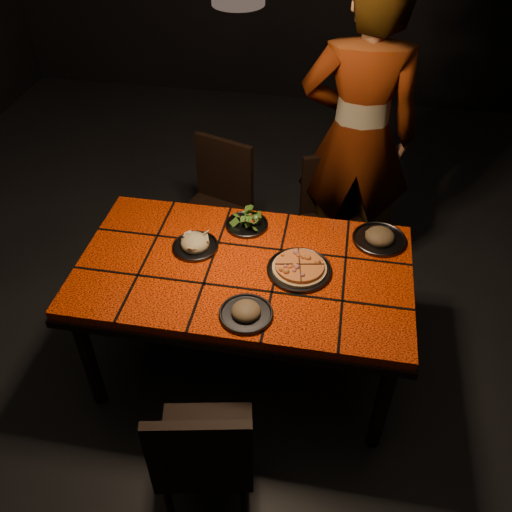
% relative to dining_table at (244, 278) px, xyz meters
% --- Properties ---
extents(room_shell, '(6.04, 7.04, 3.08)m').
position_rel_dining_table_xyz_m(room_shell, '(0.00, 0.00, 0.83)').
color(room_shell, black).
rests_on(room_shell, ground).
extents(dining_table, '(1.62, 0.92, 0.75)m').
position_rel_dining_table_xyz_m(dining_table, '(0.00, 0.00, 0.00)').
color(dining_table, '#F13807').
rests_on(dining_table, ground).
extents(chair_near, '(0.46, 0.46, 0.86)m').
position_rel_dining_table_xyz_m(chair_near, '(-0.00, -0.84, -0.18)').
color(chair_near, black).
rests_on(chair_near, ground).
extents(chair_far_left, '(0.50, 0.50, 0.88)m').
position_rel_dining_table_xyz_m(chair_far_left, '(-0.34, 0.85, -0.17)').
color(chair_far_left, black).
rests_on(chair_far_left, ground).
extents(chair_far_right, '(0.48, 0.48, 0.82)m').
position_rel_dining_table_xyz_m(chair_far_right, '(0.39, 0.91, -0.20)').
color(chair_far_right, black).
rests_on(chair_far_right, ground).
extents(diner, '(0.71, 0.48, 1.89)m').
position_rel_dining_table_xyz_m(diner, '(0.48, 0.99, 0.28)').
color(diner, brown).
rests_on(diner, ground).
extents(plate_pizza, '(0.31, 0.31, 0.04)m').
position_rel_dining_table_xyz_m(plate_pizza, '(0.27, 0.01, 0.10)').
color(plate_pizza, '#3B3B40').
rests_on(plate_pizza, dining_table).
extents(plate_pasta, '(0.23, 0.23, 0.08)m').
position_rel_dining_table_xyz_m(plate_pasta, '(-0.26, 0.09, 0.10)').
color(plate_pasta, '#3B3B40').
rests_on(plate_pasta, dining_table).
extents(plate_salad, '(0.22, 0.22, 0.07)m').
position_rel_dining_table_xyz_m(plate_salad, '(-0.04, 0.31, 0.10)').
color(plate_salad, '#3B3B40').
rests_on(plate_salad, dining_table).
extents(plate_mushroom_a, '(0.24, 0.24, 0.08)m').
position_rel_dining_table_xyz_m(plate_mushroom_a, '(0.07, -0.31, 0.10)').
color(plate_mushroom_a, '#3B3B40').
rests_on(plate_mushroom_a, dining_table).
extents(plate_mushroom_b, '(0.27, 0.27, 0.09)m').
position_rel_dining_table_xyz_m(plate_mushroom_b, '(0.64, 0.31, 0.10)').
color(plate_mushroom_b, '#3B3B40').
rests_on(plate_mushroom_b, dining_table).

